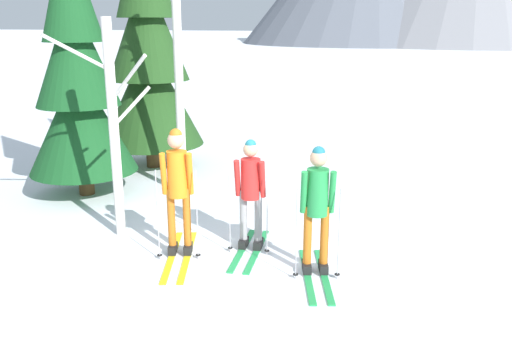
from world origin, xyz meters
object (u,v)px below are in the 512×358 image
(skier_in_orange, at_px, (178,184))
(birch_tree_slender, at_px, (114,126))
(pine_tree_mid, at_px, (148,53))
(skier_in_red, at_px, (251,189))
(pine_tree_near, at_px, (77,78))
(birch_tree_tall, at_px, (178,72))
(skier_in_green, at_px, (317,203))

(skier_in_orange, bearing_deg, birch_tree_slender, 162.98)
(skier_in_orange, bearing_deg, pine_tree_mid, 122.70)
(skier_in_red, height_order, birch_tree_slender, birch_tree_slender)
(pine_tree_near, height_order, birch_tree_tall, pine_tree_near)
(pine_tree_near, relative_size, birch_tree_slender, 1.48)
(birch_tree_tall, distance_m, birch_tree_slender, 2.37)
(skier_in_red, height_order, birch_tree_tall, birch_tree_tall)
(skier_in_green, height_order, pine_tree_mid, pine_tree_mid)
(skier_in_orange, xyz_separation_m, birch_tree_slender, (-1.20, 0.37, 0.68))
(skier_in_red, distance_m, pine_tree_mid, 5.51)
(skier_in_orange, xyz_separation_m, pine_tree_mid, (-2.76, 4.29, 1.51))
(skier_in_red, height_order, pine_tree_mid, pine_tree_mid)
(birch_tree_tall, bearing_deg, birch_tree_slender, -88.96)
(pine_tree_mid, relative_size, birch_tree_tall, 1.24)
(skier_in_orange, height_order, birch_tree_slender, birch_tree_slender)
(pine_tree_mid, xyz_separation_m, birch_tree_slender, (1.56, -3.93, -0.83))
(pine_tree_mid, bearing_deg, pine_tree_near, -95.39)
(skier_in_red, bearing_deg, skier_in_orange, -150.46)
(skier_in_red, relative_size, pine_tree_near, 0.34)
(skier_in_red, relative_size, skier_in_green, 0.95)
(skier_in_red, bearing_deg, skier_in_green, -25.18)
(skier_in_orange, xyz_separation_m, skier_in_green, (1.97, 0.01, -0.07))
(skier_in_red, height_order, pine_tree_near, pine_tree_near)
(skier_in_red, xyz_separation_m, birch_tree_tall, (-2.14, 2.15, 1.41))
(pine_tree_near, bearing_deg, skier_in_green, -22.07)
(skier_in_green, height_order, birch_tree_tall, birch_tree_tall)
(pine_tree_near, distance_m, birch_tree_slender, 2.47)
(pine_tree_near, distance_m, birch_tree_tall, 1.85)
(pine_tree_near, relative_size, birch_tree_tall, 1.08)
(skier_in_green, distance_m, pine_tree_mid, 6.57)
(skier_in_orange, relative_size, skier_in_green, 1.06)
(skier_in_orange, relative_size, skier_in_red, 1.12)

